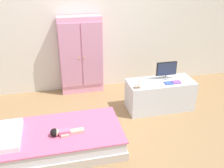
# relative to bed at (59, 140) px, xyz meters

# --- Properties ---
(ground_plane) EXTENTS (10.00, 10.00, 0.02)m
(ground_plane) POSITION_rel_bed_xyz_m (0.58, 0.10, -0.14)
(ground_plane) COLOR #99754C
(back_wall) EXTENTS (6.40, 0.05, 2.70)m
(back_wall) POSITION_rel_bed_xyz_m (0.58, 1.67, 1.22)
(back_wall) COLOR silver
(back_wall) RESTS_ON ground_plane
(bed) EXTENTS (1.54, 0.82, 0.26)m
(bed) POSITION_rel_bed_xyz_m (0.00, 0.00, 0.00)
(bed) COLOR beige
(bed) RESTS_ON ground_plane
(pillow) EXTENTS (0.32, 0.59, 0.06)m
(pillow) POSITION_rel_bed_xyz_m (-0.57, 0.00, 0.16)
(pillow) COLOR white
(pillow) RESTS_ON bed
(doll) EXTENTS (0.39, 0.14, 0.10)m
(doll) POSITION_rel_bed_xyz_m (0.04, -0.08, 0.17)
(doll) COLOR #D6668E
(doll) RESTS_ON bed
(wardrobe) EXTENTS (0.71, 0.26, 1.31)m
(wardrobe) POSITION_rel_bed_xyz_m (0.48, 1.51, 0.53)
(wardrobe) COLOR #E599BC
(wardrobe) RESTS_ON ground_plane
(tv_stand) EXTENTS (1.00, 0.44, 0.46)m
(tv_stand) POSITION_rel_bed_xyz_m (1.57, 0.64, 0.10)
(tv_stand) COLOR silver
(tv_stand) RESTS_ON ground_plane
(tv_monitor) EXTENTS (0.32, 0.10, 0.27)m
(tv_monitor) POSITION_rel_bed_xyz_m (1.67, 0.71, 0.49)
(tv_monitor) COLOR #99999E
(tv_monitor) RESTS_ON tv_stand
(rocking_horse_toy) EXTENTS (0.10, 0.04, 0.12)m
(rocking_horse_toy) POSITION_rel_bed_xyz_m (1.16, 0.50, 0.39)
(rocking_horse_toy) COLOR #8E6642
(rocking_horse_toy) RESTS_ON tv_stand
(book_blue) EXTENTS (0.11, 0.10, 0.01)m
(book_blue) POSITION_rel_bed_xyz_m (1.64, 0.54, 0.34)
(book_blue) COLOR blue
(book_blue) RESTS_ON tv_stand
(book_purple) EXTENTS (0.12, 0.10, 0.02)m
(book_purple) POSITION_rel_bed_xyz_m (1.77, 0.54, 0.34)
(book_purple) COLOR #8E51B2
(book_purple) RESTS_ON tv_stand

